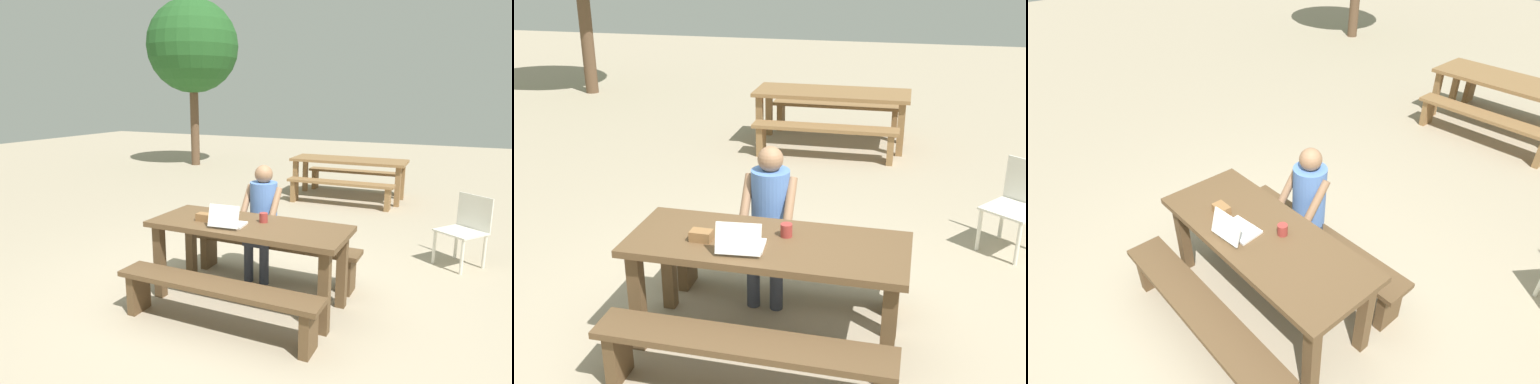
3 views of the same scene
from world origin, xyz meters
The scene contains 11 objects.
ground_plane centered at (0.00, 0.00, 0.00)m, with size 30.00×30.00×0.00m, color tan.
picnic_table_front centered at (0.00, 0.00, 0.66)m, with size 1.87×0.75×0.78m.
bench_near centered at (0.00, -0.62, 0.32)m, with size 1.85×0.30×0.42m.
bench_far centered at (0.00, 0.62, 0.32)m, with size 1.85×0.30×0.42m.
laptop centered at (-0.13, -0.17, 0.83)m, with size 0.32×0.30×0.22m.
small_pouch centered at (-0.43, -0.09, 0.81)m, with size 0.14×0.10×0.07m.
coffee_mug centered at (0.11, 0.10, 0.82)m, with size 0.08×0.08×0.09m.
person_seated centered at (-0.13, 0.58, 0.71)m, with size 0.40×0.40×1.24m.
picnic_table_mid centered at (-0.27, 4.76, 0.65)m, with size 2.11×0.83×0.76m.
bench_mid_south centered at (-0.26, 4.12, 0.33)m, with size 1.89×0.33×0.44m.
bench_mid_north centered at (-0.28, 5.41, 0.33)m, with size 1.89×0.33×0.44m.
Camera 3 is at (1.99, -1.53, 2.91)m, focal length 29.93 mm.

